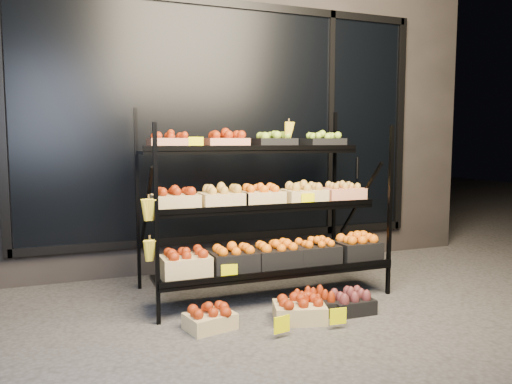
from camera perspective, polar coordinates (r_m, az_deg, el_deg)
name	(u,v)px	position (r m, az deg, el deg)	size (l,w,h in m)	color
ground	(293,315)	(4.06, 4.23, -13.81)	(24.00, 24.00, 0.00)	#514F4C
building	(204,110)	(6.27, -6.00, 9.34)	(6.00, 2.08, 3.50)	#2D2826
display_rack	(264,207)	(4.41, 0.91, -1.67)	(2.18, 1.02, 1.66)	black
tag_floor_a	(282,330)	(3.59, 2.97, -15.47)	(0.13, 0.01, 0.12)	#FFF800
tag_floor_b	(338,322)	(3.79, 9.36, -14.40)	(0.13, 0.01, 0.12)	#FFF800
floor_crate_left	(210,318)	(3.76, -5.28, -14.11)	(0.39, 0.32, 0.18)	#DCC17F
floor_crate_midleft	(313,304)	(4.06, 6.55, -12.58)	(0.38, 0.31, 0.18)	black
floor_crate_midright	(300,309)	(3.91, 5.00, -13.17)	(0.45, 0.38, 0.20)	#DCC17F
floor_crate_right	(351,302)	(4.14, 10.77, -12.28)	(0.34, 0.26, 0.18)	black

